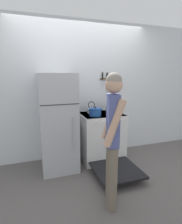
% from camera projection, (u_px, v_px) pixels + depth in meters
% --- Properties ---
extents(ground_plane, '(14.00, 14.00, 0.00)m').
position_uv_depth(ground_plane, '(82.00, 154.00, 3.56)').
color(ground_plane, '#5B5654').
extents(wall_back, '(10.00, 0.06, 2.55)m').
position_uv_depth(wall_back, '(81.00, 91.00, 3.32)').
color(wall_back, silver).
rests_on(wall_back, ground_plane).
extents(refrigerator, '(0.58, 0.72, 1.60)m').
position_uv_depth(refrigerator, '(58.00, 122.00, 2.91)').
color(refrigerator, '#B7BABF').
rests_on(refrigerator, ground_plane).
extents(stove_range, '(0.76, 1.31, 0.88)m').
position_uv_depth(stove_range, '(102.00, 137.00, 3.24)').
color(stove_range, white).
rests_on(stove_range, ground_plane).
extents(dutch_oven_pot, '(0.26, 0.22, 0.16)m').
position_uv_depth(dutch_oven_pot, '(95.00, 112.00, 3.00)').
color(dutch_oven_pot, '#1E4C9E').
rests_on(dutch_oven_pot, stove_range).
extents(tea_kettle, '(0.21, 0.17, 0.22)m').
position_uv_depth(tea_kettle, '(91.00, 110.00, 3.23)').
color(tea_kettle, silver).
rests_on(tea_kettle, stove_range).
extents(utensil_jar, '(0.10, 0.10, 0.29)m').
position_uv_depth(utensil_jar, '(108.00, 108.00, 3.34)').
color(utensil_jar, silver).
rests_on(utensil_jar, stove_range).
extents(person, '(0.32, 0.37, 1.60)m').
position_uv_depth(person, '(112.00, 135.00, 1.97)').
color(person, '#6B6051').
rests_on(person, ground_plane).
extents(wall_knife_strip, '(0.38, 0.03, 0.36)m').
position_uv_depth(wall_knife_strip, '(109.00, 79.00, 3.40)').
color(wall_knife_strip, brown).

